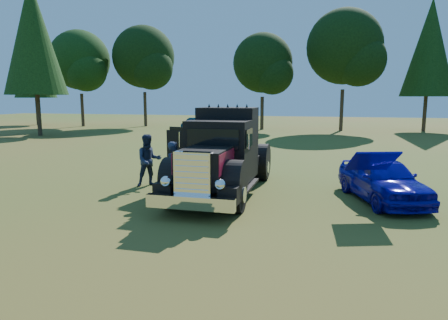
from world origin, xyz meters
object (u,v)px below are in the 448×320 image
spectator_near (175,170)px  distant_teal_car (194,124)px  diamond_t_truck (221,158)px  spectator_far (149,160)px  hotrod_coupe (382,179)px

spectator_near → distant_teal_car: spectator_near is taller
spectator_near → diamond_t_truck: bearing=-42.0°
spectator_far → distant_teal_car: 26.12m
hotrod_coupe → spectator_far: (-8.33, 0.19, 0.25)m
diamond_t_truck → spectator_near: bearing=-147.9°
spectator_far → distant_teal_car: (-6.73, 25.24, -0.36)m
diamond_t_truck → hotrod_coupe: bearing=4.3°
hotrod_coupe → diamond_t_truck: bearing=-175.7°
hotrod_coupe → spectator_near: bearing=-169.2°
distant_teal_car → spectator_near: bearing=-67.0°
hotrod_coupe → distant_teal_car: (-15.06, 25.43, -0.11)m
spectator_near → hotrod_coupe: bearing=-63.4°
hotrod_coupe → spectator_near: (-6.71, -1.27, 0.22)m
diamond_t_truck → distant_teal_car: diamond_t_truck is taller
spectator_far → diamond_t_truck: bearing=-47.4°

